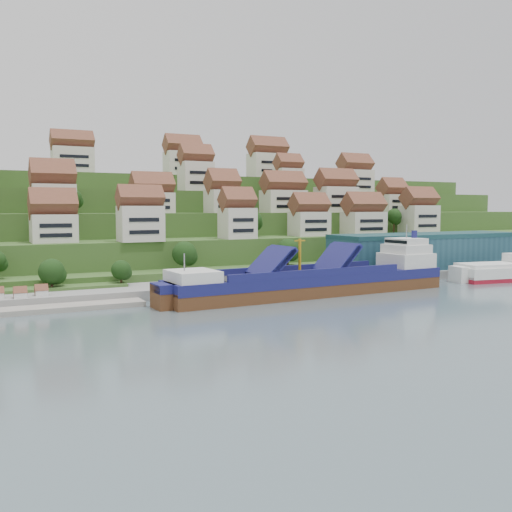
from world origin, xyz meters
TOP-DOWN VIEW (x-y plane):
  - ground at (0.00, 0.00)m, footprint 300.00×300.00m
  - quay at (20.00, 15.00)m, footprint 180.00×14.00m
  - pebble_beach at (-58.00, 12.00)m, footprint 45.00×20.00m
  - hillside at (0.00, 103.55)m, footprint 260.00×128.00m
  - hillside_village at (-0.21, 59.85)m, footprint 156.00×62.04m
  - hillside_trees at (-3.19, 43.97)m, footprint 135.76×62.55m
  - warehouse at (52.00, 17.00)m, footprint 60.00×15.00m
  - flagpole at (18.11, 10.00)m, footprint 1.28×0.16m
  - beach_huts at (-60.00, 10.75)m, footprint 14.40×3.70m
  - cargo_ship at (3.95, -0.16)m, footprint 69.17×14.13m
  - second_ship at (62.52, -1.21)m, footprint 27.63×13.41m

SIDE VIEW (x-z plane):
  - ground at x=0.00m, z-range 0.00..0.00m
  - pebble_beach at x=-58.00m, z-range 0.00..1.00m
  - quay at x=20.00m, z-range 0.00..2.20m
  - beach_huts at x=-60.00m, z-range 1.00..3.20m
  - second_ship at x=62.52m, z-range -1.52..6.17m
  - cargo_ship at x=3.95m, z-range -4.60..10.53m
  - flagpole at x=18.11m, z-range 2.88..10.88m
  - warehouse at x=52.00m, z-range 2.20..12.20m
  - hillside at x=0.00m, z-range -4.84..26.16m
  - hillside_trees at x=-3.19m, z-range 1.30..31.28m
  - hillside_village at x=-0.21m, z-range 9.50..38.75m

